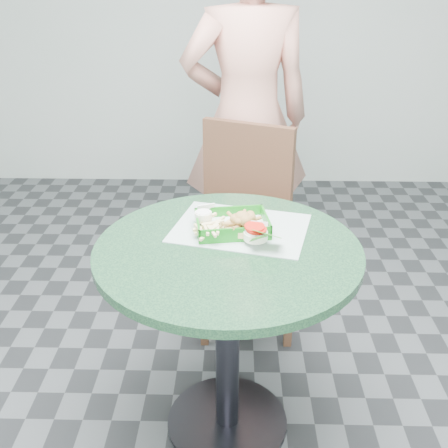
{
  "coord_description": "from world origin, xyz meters",
  "views": [
    {
      "loc": [
        0.02,
        -1.45,
        1.57
      ],
      "look_at": [
        -0.01,
        0.1,
        0.8
      ],
      "focal_mm": 42.0,
      "sensor_mm": 36.0,
      "label": 1
    }
  ],
  "objects_px": {
    "cafe_table": "(228,296)",
    "diner_person": "(248,88)",
    "crab_sandwich": "(241,227)",
    "sauce_ramekin": "(204,219)",
    "dining_chair": "(247,213)",
    "food_basket": "(232,232)"
  },
  "relations": [
    {
      "from": "cafe_table",
      "to": "sauce_ramekin",
      "type": "height_order",
      "value": "sauce_ramekin"
    },
    {
      "from": "diner_person",
      "to": "crab_sandwich",
      "type": "distance_m",
      "value": 1.03
    },
    {
      "from": "food_basket",
      "to": "diner_person",
      "type": "bearing_deg",
      "value": 86.29
    },
    {
      "from": "diner_person",
      "to": "dining_chair",
      "type": "bearing_deg",
      "value": 79.97
    },
    {
      "from": "diner_person",
      "to": "sauce_ramekin",
      "type": "xyz_separation_m",
      "value": [
        -0.16,
        -0.94,
        -0.24
      ]
    },
    {
      "from": "cafe_table",
      "to": "sauce_ramekin",
      "type": "xyz_separation_m",
      "value": [
        -0.08,
        0.13,
        0.22
      ]
    },
    {
      "from": "cafe_table",
      "to": "dining_chair",
      "type": "distance_m",
      "value": 0.75
    },
    {
      "from": "cafe_table",
      "to": "diner_person",
      "type": "bearing_deg",
      "value": 86.02
    },
    {
      "from": "diner_person",
      "to": "crab_sandwich",
      "type": "xyz_separation_m",
      "value": [
        -0.03,
        -1.0,
        -0.24
      ]
    },
    {
      "from": "cafe_table",
      "to": "crab_sandwich",
      "type": "bearing_deg",
      "value": 60.87
    },
    {
      "from": "food_basket",
      "to": "dining_chair",
      "type": "bearing_deg",
      "value": 84.14
    },
    {
      "from": "crab_sandwich",
      "to": "sauce_ramekin",
      "type": "relative_size",
      "value": 2.1
    },
    {
      "from": "diner_person",
      "to": "sauce_ramekin",
      "type": "height_order",
      "value": "diner_person"
    },
    {
      "from": "crab_sandwich",
      "to": "cafe_table",
      "type": "bearing_deg",
      "value": -119.13
    },
    {
      "from": "dining_chair",
      "to": "sauce_ramekin",
      "type": "xyz_separation_m",
      "value": [
        -0.16,
        -0.61,
        0.27
      ]
    },
    {
      "from": "cafe_table",
      "to": "food_basket",
      "type": "distance_m",
      "value": 0.21
    },
    {
      "from": "food_basket",
      "to": "sauce_ramekin",
      "type": "distance_m",
      "value": 0.1
    },
    {
      "from": "diner_person",
      "to": "cafe_table",
      "type": "bearing_deg",
      "value": 75.5
    },
    {
      "from": "dining_chair",
      "to": "crab_sandwich",
      "type": "height_order",
      "value": "dining_chair"
    },
    {
      "from": "dining_chair",
      "to": "diner_person",
      "type": "bearing_deg",
      "value": 113.27
    },
    {
      "from": "diner_person",
      "to": "food_basket",
      "type": "distance_m",
      "value": 1.01
    },
    {
      "from": "diner_person",
      "to": "food_basket",
      "type": "bearing_deg",
      "value": 75.77
    }
  ]
}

